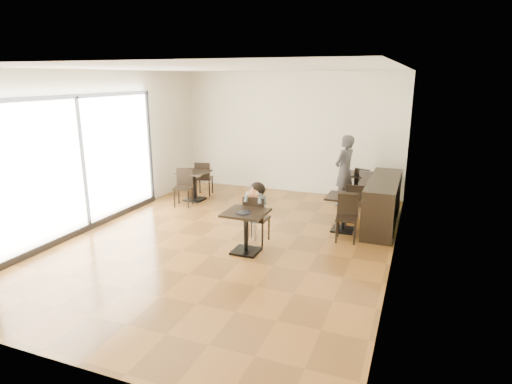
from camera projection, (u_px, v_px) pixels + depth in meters
The scene contains 23 objects.
floor at pixel (229, 240), 8.27m from camera, with size 6.00×8.00×0.01m, color brown.
ceiling at pixel (226, 69), 7.43m from camera, with size 6.00×8.00×0.01m, color silver.
wall_back at pixel (291, 133), 11.45m from camera, with size 6.00×0.01×3.20m, color white.
wall_front at pixel (58, 229), 4.26m from camera, with size 6.00×0.01×3.20m, color white.
wall_left at pixel (97, 149), 8.90m from camera, with size 0.01×8.00×3.20m, color white.
wall_right at pixel (399, 172), 6.80m from camera, with size 0.01×8.00×3.20m, color white.
storefront_window at pixel (82, 163), 8.50m from camera, with size 0.04×4.50×2.60m, color white.
child_table at pixel (246, 232), 7.62m from camera, with size 0.73×0.73×0.77m, color black, non-canonical shape.
child_chair at pixel (257, 219), 8.09m from camera, with size 0.42×0.42×0.93m, color black, non-canonical shape.
child at pixel (257, 213), 8.06m from camera, with size 0.42×0.58×1.16m, color slate, non-canonical shape.
plate at pixel (243, 213), 7.43m from camera, with size 0.26×0.26×0.02m, color black.
pizza_slice at pixel (253, 193), 7.78m from camera, with size 0.27×0.21×0.06m, color tan, non-canonical shape.
adult_patron at pixel (344, 171), 10.33m from camera, with size 0.63×0.41×1.73m, color #3E3D42.
cafe_table_mid at pixel (344, 213), 8.71m from camera, with size 0.70×0.70×0.74m, color black, non-canonical shape.
cafe_table_left at pixel (194, 186), 10.87m from camera, with size 0.71×0.71×0.75m, color black, non-canonical shape.
cafe_table_back at pixel (359, 188), 10.62m from camera, with size 0.71×0.71×0.75m, color black, non-canonical shape.
chair_mid_a at pixel (355, 203), 9.13m from camera, with size 0.40×0.40×0.89m, color black, non-canonical shape.
chair_mid_b at pixel (347, 219), 8.14m from camera, with size 0.40×0.40×0.89m, color black, non-canonical shape.
chair_left_a at pixel (204, 178), 11.34m from camera, with size 0.41×0.41×0.91m, color black, non-canonical shape.
chair_left_b at pixel (183, 188), 10.35m from camera, with size 0.41×0.41×0.91m, color black, non-canonical shape.
chair_back_a at pixel (365, 186), 10.57m from camera, with size 0.41×0.41×0.91m, color black, non-canonical shape.
chair_back_b at pixel (362, 191), 10.05m from camera, with size 0.41×0.41×0.91m, color black, non-canonical shape.
service_counter at pixel (383, 202), 9.01m from camera, with size 0.60×2.40×1.00m, color black.
Camera 1 is at (3.29, -7.02, 3.07)m, focal length 30.00 mm.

